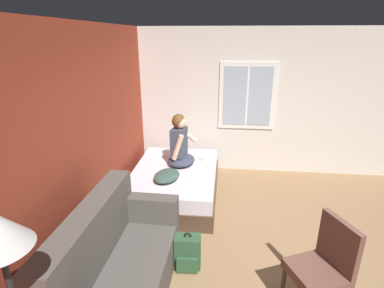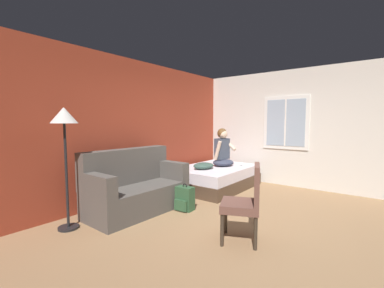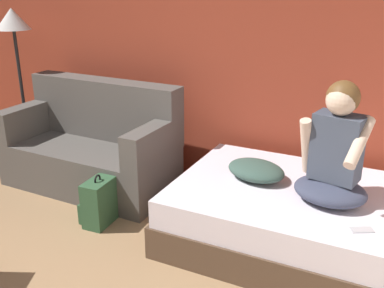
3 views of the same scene
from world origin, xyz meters
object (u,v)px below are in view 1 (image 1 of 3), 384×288
Objects in this scene: side_chair at (324,265)px; person_seated at (180,145)px; bed at (175,183)px; throw_pillow at (167,176)px; backpack at (188,253)px; floor_lamp at (2,255)px; cell_phone at (202,159)px; couch at (117,267)px.

person_seated is at bearing 36.78° from side_chair.
throw_pillow reaches higher than bed.
side_chair is at bearing -139.43° from bed.
bed is 4.33× the size of backpack.
person_seated is 3.51m from floor_lamp.
backpack is at bearing -159.11° from throw_pillow.
cell_phone is (2.10, 0.01, 0.29)m from backpack.
couch is at bearing 47.58° from cell_phone.
throw_pillow is (1.75, -0.17, 0.16)m from couch.
floor_lamp is (-3.69, 0.80, 0.94)m from cell_phone.
throw_pillow is 3.33× the size of cell_phone.
backpack is at bearing -50.77° from couch.
floor_lamp is at bearing 172.41° from person_seated.
side_chair is 2.14× the size of backpack.
floor_lamp is (-3.42, 0.46, 0.59)m from person_seated.
couch is 1.75× the size of side_chair.
cell_phone is (0.86, -0.46, -0.07)m from throw_pillow.
couch is at bearing 129.23° from backpack.
floor_lamp reaches higher than backpack.
person_seated is at bearing 10.83° from backpack.
side_chair is 2.85m from cell_phone.
person_seated is 1.91× the size of backpack.
side_chair is (0.10, -1.97, 0.14)m from couch.
side_chair is (-2.05, -1.75, 0.30)m from bed.
backpack is at bearing -169.17° from person_seated.
side_chair is 2.60m from floor_lamp.
floor_lamp is at bearing 173.08° from bed.
cell_phone is (2.52, 1.34, -0.05)m from side_chair.
backpack is 0.27× the size of floor_lamp.
bed is 1.17× the size of floor_lamp.
backpack is (0.42, 1.34, -0.34)m from side_chair.
bed is at bearing 20.17° from cell_phone.
throw_pillow is at bearing 32.99° from cell_phone.
backpack is (0.52, -0.64, -0.20)m from couch.
throw_pillow is (1.65, 1.80, 0.02)m from side_chair.
floor_lamp is at bearing 173.19° from throw_pillow.
throw_pillow is at bearing -5.52° from couch.
bed is at bearing 40.57° from side_chair.
person_seated reaches higher than side_chair.
person_seated is 1.97m from backpack.
cell_phone is (2.62, -0.63, 0.09)m from couch.
person_seated reaches higher than backpack.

